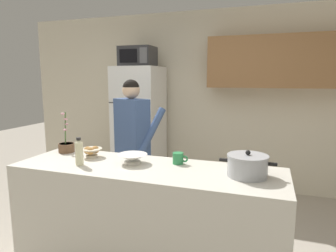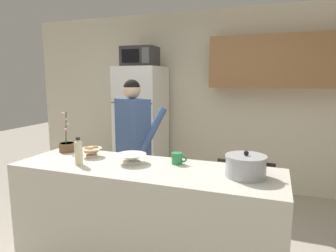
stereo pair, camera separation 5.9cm
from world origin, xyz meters
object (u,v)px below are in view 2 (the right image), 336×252
person_near_pot (133,135)px  cooking_pot (246,166)px  microwave (140,57)px  coffee_mug (177,158)px  refrigerator (142,128)px  bread_bowl (91,151)px  empty_bowl (131,158)px  potted_orchid (67,145)px  bottle_near_edge (79,151)px

person_near_pot → cooking_pot: size_ratio=3.97×
microwave → coffee_mug: 2.22m
refrigerator → bread_bowl: refrigerator is taller
refrigerator → empty_bowl: 1.95m
empty_bowl → cooking_pot: bearing=-1.5°
empty_bowl → potted_orchid: potted_orchid is taller
potted_orchid → bottle_near_edge: bearing=-40.6°
person_near_pot → empty_bowl: size_ratio=6.39×
bread_bowl → bottle_near_edge: bearing=-79.3°
refrigerator → potted_orchid: refrigerator is taller
refrigerator → bread_bowl: bearing=-79.7°
refrigerator → coffee_mug: (1.12, -1.68, 0.07)m
person_near_pot → coffee_mug: person_near_pot is taller
coffee_mug → bottle_near_edge: (-0.76, -0.30, 0.06)m
potted_orchid → empty_bowl: bearing=-10.5°
person_near_pot → coffee_mug: 0.95m
potted_orchid → refrigerator: bearing=89.2°
cooking_pot → potted_orchid: 1.72m
person_near_pot → coffee_mug: size_ratio=12.33×
person_near_pot → potted_orchid: person_near_pot is taller
refrigerator → empty_bowl: bearing=-67.3°
microwave → cooking_pot: 2.64m
person_near_pot → empty_bowl: 0.81m
refrigerator → potted_orchid: size_ratio=4.61×
microwave → cooking_pot: microwave is taller
bread_bowl → person_near_pot: bearing=82.6°
person_near_pot → potted_orchid: 0.73m
person_near_pot → coffee_mug: (0.72, -0.62, -0.04)m
bottle_near_edge → bread_bowl: bearing=100.7°
bread_bowl → potted_orchid: (-0.34, 0.08, 0.01)m
cooking_pot → potted_orchid: size_ratio=1.04×
cooking_pot → bottle_near_edge: size_ratio=1.76×
person_near_pot → bread_bowl: size_ratio=8.46×
cooking_pot → empty_bowl: bearing=178.5°
cooking_pot → person_near_pot: bearing=149.4°
bread_bowl → potted_orchid: potted_orchid is taller
cooking_pot → bread_bowl: bearing=176.4°
refrigerator → cooking_pot: 2.48m
microwave → cooking_pot: bearing=-46.9°
person_near_pot → potted_orchid: size_ratio=4.15×
refrigerator → microwave: 1.04m
coffee_mug → refrigerator: bearing=123.6°
coffee_mug → bread_bowl: 0.81m
bread_bowl → coffee_mug: bearing=3.8°
potted_orchid → bread_bowl: bearing=-13.9°
refrigerator → potted_orchid: 1.65m
potted_orchid → cooking_pot: bearing=-5.6°
coffee_mug → empty_bowl: size_ratio=0.52×
refrigerator → person_near_pot: refrigerator is taller
cooking_pot → microwave: bearing=133.1°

